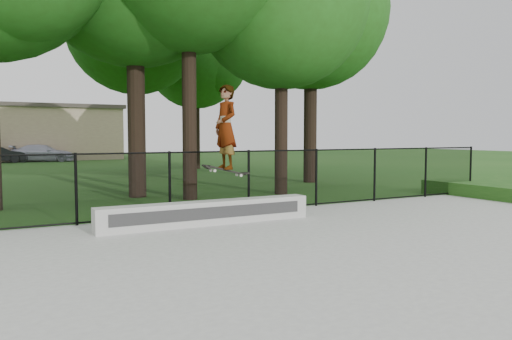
{
  "coord_description": "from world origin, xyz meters",
  "views": [
    {
      "loc": [
        -5.59,
        -4.81,
        1.92
      ],
      "look_at": [
        -0.72,
        4.2,
        1.2
      ],
      "focal_mm": 35.0,
      "sensor_mm": 36.0,
      "label": 1
    }
  ],
  "objects": [
    {
      "name": "ground",
      "position": [
        0.0,
        0.0,
        0.0
      ],
      "size": [
        100.0,
        100.0,
        0.0
      ],
      "primitive_type": "plane",
      "color": "#1E4E15",
      "rests_on": "ground"
    },
    {
      "name": "concrete_slab",
      "position": [
        0.0,
        0.0,
        0.03
      ],
      "size": [
        14.0,
        12.0,
        0.06
      ],
      "primitive_type": "cube",
      "color": "#9D9C98",
      "rests_on": "ground"
    },
    {
      "name": "grind_ledge",
      "position": [
        -1.58,
        4.7,
        0.3
      ],
      "size": [
        4.62,
        0.4,
        0.49
      ],
      "primitive_type": "cube",
      "color": "#B8B8B3",
      "rests_on": "concrete_slab"
    },
    {
      "name": "car_c",
      "position": [
        -1.99,
        34.3,
        0.62
      ],
      "size": [
        4.26,
        2.7,
        1.24
      ],
      "primitive_type": "imported",
      "rotation": [
        0.0,
        0.0,
        1.31
      ],
      "color": "#AFAFC6",
      "rests_on": "ground"
    },
    {
      "name": "skater_airborne",
      "position": [
        -1.2,
        4.64,
        2.05
      ],
      "size": [
        0.82,
        0.69,
        1.94
      ],
      "color": "black",
      "rests_on": "ground"
    },
    {
      "name": "chainlink_fence",
      "position": [
        0.0,
        5.9,
        0.81
      ],
      "size": [
        16.06,
        0.06,
        1.5
      ],
      "color": "black",
      "rests_on": "concrete_slab"
    },
    {
      "name": "distant_building",
      "position": [
        -2.0,
        38.0,
        2.16
      ],
      "size": [
        12.4,
        6.4,
        4.3
      ],
      "color": "tan",
      "rests_on": "ground"
    }
  ]
}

